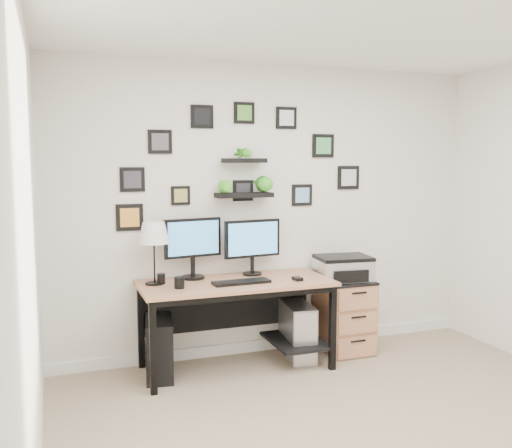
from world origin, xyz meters
name	(u,v)px	position (x,y,z in m)	size (l,w,h in m)	color
room	(272,344)	(0.00, 1.98, 0.05)	(4.00, 4.00, 4.00)	tan
desk	(239,295)	(-0.43, 1.67, 0.63)	(1.60, 0.70, 0.75)	#B67B56
monitor_left	(193,244)	(-0.78, 1.85, 1.05)	(0.50, 0.23, 0.52)	black
monitor_right	(253,242)	(-0.25, 1.83, 1.04)	(0.52, 0.19, 0.49)	black
keyboard	(241,282)	(-0.45, 1.54, 0.76)	(0.47, 0.15, 0.02)	black
mouse	(297,279)	(0.03, 1.49, 0.76)	(0.06, 0.10, 0.03)	black
table_lamp	(154,234)	(-1.12, 1.75, 1.16)	(0.25, 0.25, 0.51)	black
mug	(179,283)	(-0.97, 1.54, 0.80)	(0.08, 0.08, 0.09)	black
pen_cup	(161,279)	(-1.07, 1.75, 0.79)	(0.07, 0.07, 0.08)	black
pc_tower_black	(159,348)	(-1.11, 1.68, 0.24)	(0.21, 0.48, 0.48)	black
pc_tower_grey	(298,331)	(0.12, 1.68, 0.25)	(0.28, 0.52, 0.49)	gray
file_cabinet	(344,315)	(0.61, 1.72, 0.34)	(0.43, 0.53, 0.67)	#B67B56
printer	(343,268)	(0.59, 1.72, 0.78)	(0.51, 0.43, 0.22)	silver
wall_decor	(243,170)	(-0.30, 1.93, 1.67)	(2.28, 0.18, 1.09)	black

